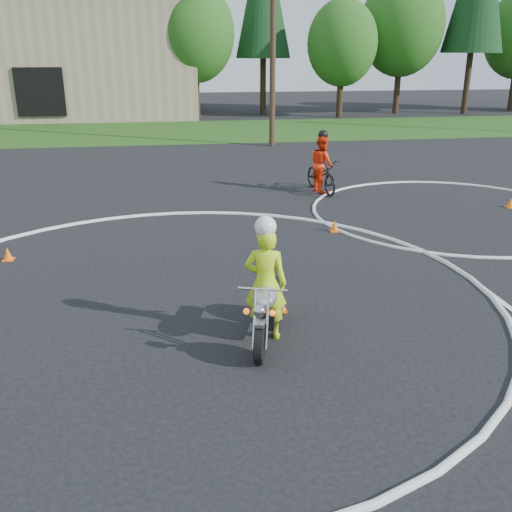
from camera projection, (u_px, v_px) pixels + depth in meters
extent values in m
plane|color=black|center=(187.00, 381.00, 8.23)|extent=(120.00, 120.00, 0.00)
cube|color=#1E4714|center=(170.00, 132.00, 33.33)|extent=(120.00, 10.00, 0.02)
torus|color=silver|center=(181.00, 297.00, 11.01)|extent=(12.12, 12.12, 0.12)
torus|color=silver|center=(450.00, 212.00, 16.79)|extent=(8.10, 8.10, 0.10)
cylinder|color=black|center=(260.00, 343.00, 8.62)|extent=(0.31, 0.65, 0.64)
cylinder|color=black|center=(272.00, 302.00, 10.02)|extent=(0.31, 0.65, 0.64)
cube|color=black|center=(267.00, 314.00, 9.33)|extent=(0.46, 0.65, 0.32)
ellipsoid|color=silver|center=(265.00, 296.00, 8.99)|extent=(0.57, 0.77, 0.30)
cube|color=black|center=(269.00, 286.00, 9.51)|extent=(0.45, 0.70, 0.11)
cylinder|color=white|center=(255.00, 318.00, 8.58)|extent=(0.16, 0.38, 0.86)
cylinder|color=silver|center=(267.00, 319.00, 8.56)|extent=(0.16, 0.38, 0.86)
cube|color=silver|center=(260.00, 323.00, 8.48)|extent=(0.21, 0.27, 0.05)
cylinder|color=white|center=(263.00, 289.00, 8.61)|extent=(0.73, 0.26, 0.04)
sphere|color=silver|center=(259.00, 311.00, 8.32)|extent=(0.19, 0.19, 0.19)
sphere|color=#FF530C|center=(246.00, 311.00, 8.38)|extent=(0.10, 0.10, 0.10)
sphere|color=#FF530C|center=(272.00, 313.00, 8.32)|extent=(0.10, 0.10, 0.10)
cylinder|color=white|center=(280.00, 309.00, 9.74)|extent=(0.33, 0.85, 0.09)
imported|color=#BFE718|center=(266.00, 283.00, 9.20)|extent=(0.79, 0.64, 1.90)
sphere|color=white|center=(266.00, 227.00, 8.82)|extent=(0.34, 0.34, 0.34)
imported|color=black|center=(322.00, 175.00, 19.08)|extent=(1.11, 2.24, 1.12)
imported|color=#FF330D|center=(322.00, 164.00, 18.95)|extent=(0.86, 1.02, 1.87)
sphere|color=black|center=(323.00, 135.00, 18.62)|extent=(0.32, 0.32, 0.32)
cone|color=orange|center=(8.00, 254.00, 12.90)|extent=(0.22, 0.22, 0.30)
cube|color=orange|center=(9.00, 260.00, 12.95)|extent=(0.24, 0.24, 0.03)
cone|color=orange|center=(280.00, 303.00, 10.38)|extent=(0.22, 0.22, 0.30)
cube|color=orange|center=(280.00, 310.00, 10.42)|extent=(0.24, 0.24, 0.03)
cone|color=orange|center=(335.00, 226.00, 14.97)|extent=(0.22, 0.22, 0.30)
cube|color=orange|center=(334.00, 231.00, 15.01)|extent=(0.24, 0.24, 0.03)
cone|color=orange|center=(510.00, 203.00, 17.25)|extent=(0.22, 0.22, 0.30)
cube|color=orange|center=(510.00, 207.00, 17.29)|extent=(0.24, 0.24, 0.03)
cube|color=black|center=(40.00, 92.00, 36.07)|extent=(3.00, 0.16, 3.00)
cylinder|color=#382619|center=(197.00, 94.00, 39.57)|extent=(0.44, 0.44, 3.24)
ellipsoid|color=#1E5116|center=(195.00, 33.00, 38.22)|extent=(5.40, 5.40, 6.48)
cylinder|color=#382619|center=(263.00, 86.00, 42.01)|extent=(0.44, 0.44, 3.96)
cylinder|color=#382619|center=(340.00, 96.00, 40.11)|extent=(0.44, 0.44, 2.88)
ellipsoid|color=#1E5116|center=(342.00, 43.00, 38.92)|extent=(4.80, 4.80, 5.76)
cylinder|color=#382619|center=(397.00, 89.00, 42.56)|extent=(0.44, 0.44, 3.60)
ellipsoid|color=#1E5116|center=(402.00, 25.00, 41.06)|extent=(6.00, 6.00, 7.20)
cylinder|color=#382619|center=(467.00, 84.00, 42.21)|extent=(0.44, 0.44, 4.32)
cylinder|color=#382619|center=(139.00, 96.00, 39.99)|extent=(0.44, 0.44, 2.88)
ellipsoid|color=#1E5116|center=(135.00, 43.00, 38.80)|extent=(4.80, 4.80, 5.76)
cylinder|color=#473321|center=(273.00, 39.00, 26.76)|extent=(0.28, 0.28, 10.00)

